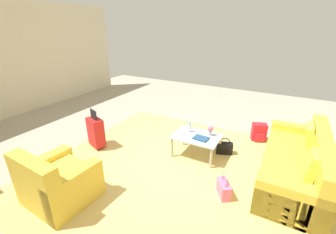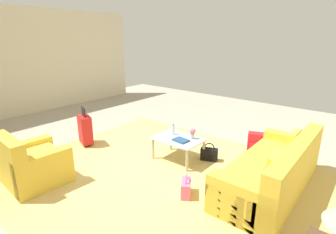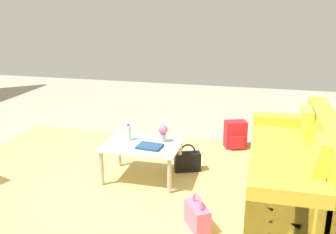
{
  "view_description": "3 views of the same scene",
  "coord_description": "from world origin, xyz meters",
  "views": [
    {
      "loc": [
        -1.79,
        3.2,
        2.45
      ],
      "look_at": [
        -0.16,
        0.23,
        1.06
      ],
      "focal_mm": 24.0,
      "sensor_mm": 36.0,
      "label": 1
    },
    {
      "loc": [
        -3.17,
        3.18,
        2.29
      ],
      "look_at": [
        -0.72,
        0.2,
        1.09
      ],
      "focal_mm": 28.0,
      "sensor_mm": 36.0,
      "label": 2
    },
    {
      "loc": [
        -1.69,
        3.4,
        2.02
      ],
      "look_at": [
        -0.87,
        0.1,
        0.99
      ],
      "focal_mm": 40.0,
      "sensor_mm": 36.0,
      "label": 3
    }
  ],
  "objects": [
    {
      "name": "ground_plane",
      "position": [
        0.0,
        0.0,
        0.0
      ],
      "size": [
        12.0,
        12.0,
        0.0
      ],
      "primitive_type": "plane",
      "color": "#A89E89"
    },
    {
      "name": "backpack_red",
      "position": [
        -1.4,
        -1.79,
        0.19
      ],
      "size": [
        0.35,
        0.32,
        0.4
      ],
      "color": "red",
      "rests_on": "ground"
    },
    {
      "name": "coffee_table_book",
      "position": [
        -0.52,
        -0.42,
        0.46
      ],
      "size": [
        0.29,
        0.23,
        0.03
      ],
      "primitive_type": "cube",
      "rotation": [
        0.0,
        0.0,
        -0.1
      ],
      "color": "navy",
      "rests_on": "coffee_table"
    },
    {
      "name": "wall_right",
      "position": [
        5.06,
        0.0,
        1.55
      ],
      "size": [
        0.12,
        8.0,
        3.1
      ],
      "primitive_type": "cube",
      "color": "beige",
      "rests_on": "ground"
    },
    {
      "name": "suitcase_red",
      "position": [
        1.6,
        0.2,
        0.36
      ],
      "size": [
        0.45,
        0.34,
        0.85
      ],
      "color": "red",
      "rests_on": "ground"
    },
    {
      "name": "flower_vase",
      "position": [
        -0.62,
        -0.65,
        0.56
      ],
      "size": [
        0.11,
        0.11,
        0.21
      ],
      "color": "#B2B7BC",
      "rests_on": "coffee_table"
    },
    {
      "name": "handbag_pink",
      "position": [
        -1.21,
        0.37,
        0.13
      ],
      "size": [
        0.29,
        0.34,
        0.36
      ],
      "color": "pink",
      "rests_on": "ground"
    },
    {
      "name": "area_rug",
      "position": [
        -0.6,
        0.2,
        0.0
      ],
      "size": [
        5.2,
        4.4,
        0.01
      ],
      "primitive_type": "cube",
      "color": "tan",
      "rests_on": "ground"
    },
    {
      "name": "water_bottle",
      "position": [
        -0.2,
        -0.6,
        0.53
      ],
      "size": [
        0.06,
        0.06,
        0.2
      ],
      "color": "silver",
      "rests_on": "coffee_table"
    },
    {
      "name": "couch",
      "position": [
        -2.19,
        -0.6,
        0.29
      ],
      "size": [
        0.91,
        2.31,
        0.84
      ],
      "color": "gold",
      "rests_on": "ground"
    },
    {
      "name": "armchair",
      "position": [
        0.9,
        1.67,
        0.3
      ],
      "size": [
        0.95,
        0.9,
        0.86
      ],
      "color": "gold",
      "rests_on": "ground"
    },
    {
      "name": "coffee_table",
      "position": [
        -0.4,
        -0.5,
        0.38
      ],
      "size": [
        0.9,
        0.65,
        0.44
      ],
      "color": "silver",
      "rests_on": "ground"
    },
    {
      "name": "handbag_black",
      "position": [
        -0.88,
        -0.85,
        0.13
      ],
      "size": [
        0.35,
        0.25,
        0.36
      ],
      "color": "black",
      "rests_on": "ground"
    }
  ]
}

